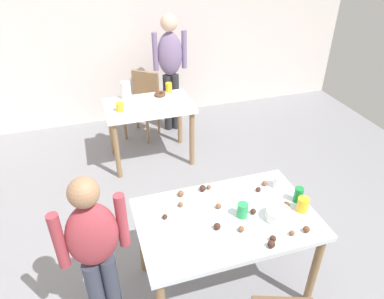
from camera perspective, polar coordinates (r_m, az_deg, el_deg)
The scene contains 35 objects.
ground_plane at distance 3.19m, azimuth 4.01°, elevation -19.68°, with size 6.40×6.40×0.00m, color gray.
wall_back at distance 5.20m, azimuth -8.77°, elevation 18.64°, with size 6.40×0.10×2.60m, color silver.
dining_table_near at distance 2.66m, azimuth 5.47°, elevation -12.18°, with size 1.27×0.81×0.75m.
dining_table_far at distance 4.23m, azimuth -6.87°, elevation 5.67°, with size 1.00×0.65×0.75m.
chair_far_table at distance 4.88m, azimuth -7.85°, elevation 7.75°, with size 0.56×0.56×0.87m.
person_girl_near at distance 2.39m, azimuth -15.21°, elevation -15.20°, with size 0.46×0.25×1.34m.
person_adult_far at distance 4.80m, azimuth -3.51°, elevation 13.57°, with size 0.45×0.22×1.59m.
mixing_bowl at distance 2.61m, azimuth 13.61°, elevation -10.06°, with size 0.17×0.17×0.08m, color white.
soda_can at distance 2.78m, azimuth 16.67°, elevation -6.98°, with size 0.07×0.07×0.12m, color #198438.
fork_near at distance 2.44m, azimuth -3.75°, elevation -13.89°, with size 0.17×0.02×0.01m, color silver.
cup_near_0 at distance 2.71m, azimuth 17.34°, elevation -8.44°, with size 0.08×0.08×0.11m, color yellow.
cup_near_1 at distance 2.89m, azimuth 13.62°, elevation -5.05°, with size 0.08×0.08×0.10m, color white.
cup_near_2 at distance 2.57m, azimuth 8.09°, elevation -9.60°, with size 0.08×0.08×0.11m, color green.
cake_ball_0 at distance 2.42m, azimuth 12.59°, elevation -14.60°, with size 0.05×0.05×0.05m, color #3D2319.
cake_ball_1 at distance 2.48m, azimuth 4.06°, elevation -12.17°, with size 0.05×0.05×0.05m, color #3D2319.
cake_ball_2 at distance 2.56m, azimuth -4.36°, elevation -10.68°, with size 0.04×0.04×0.04m, color #3D2319.
cake_ball_3 at distance 2.49m, azimuth 7.90°, elevation -12.50°, with size 0.04×0.04×0.04m, color brown.
cake_ball_4 at distance 2.81m, azimuth 2.68°, elevation -6.03°, with size 0.04×0.04×0.04m, color brown.
cake_ball_5 at distance 2.90m, azimuth 11.58°, elevation -5.32°, with size 0.04×0.04×0.04m, color brown.
cake_ball_6 at distance 2.46m, azimuth 12.84°, elevation -13.73°, with size 0.04×0.04×0.04m, color #3D2319.
cake_ball_7 at distance 2.64m, azimuth 4.27°, elevation -9.02°, with size 0.04×0.04×0.04m, color brown.
cake_ball_8 at distance 2.53m, azimuth 15.72°, elevation -12.75°, with size 0.04×0.04×0.04m, color brown.
cake_ball_9 at distance 2.58m, azimuth 17.86°, elevation -12.07°, with size 0.05×0.05×0.05m, color brown.
cake_ball_10 at distance 2.65m, azimuth -1.84°, elevation -8.79°, with size 0.04×0.04×0.04m, color brown.
cake_ball_11 at distance 2.74m, azimuth -1.80°, elevation -7.06°, with size 0.05×0.05×0.05m, color brown.
cake_ball_12 at distance 2.73m, azimuth 14.89°, elevation -8.53°, with size 0.05×0.05×0.05m, color brown.
cake_ball_13 at distance 2.83m, azimuth 10.59°, elevation -6.31°, with size 0.04×0.04×0.04m, color #3D2319.
cake_ball_14 at distance 2.63m, azimuth 9.78°, elevation -9.75°, with size 0.04×0.04×0.04m, color #3D2319.
cake_ball_15 at distance 2.79m, azimuth 1.71°, elevation -6.21°, with size 0.05×0.05×0.05m, color #3D2319.
pitcher_far at distance 4.33m, azimuth -10.54°, elevation 9.32°, with size 0.12×0.12×0.20m, color white.
cup_far_0 at distance 4.46m, azimuth -3.74°, elevation 9.91°, with size 0.08×0.08×0.12m, color yellow.
cup_far_1 at distance 4.04m, azimuth -11.49°, elevation 6.68°, with size 0.08×0.08×0.10m, color yellow.
donut_far_0 at distance 4.18m, azimuth -11.12°, elevation 7.08°, with size 0.10×0.10×0.03m, color white.
donut_far_1 at distance 4.19m, azimuth -8.62°, elevation 7.45°, with size 0.11×0.11×0.03m, color white.
donut_far_2 at distance 4.37m, azimuth -5.15°, elevation 8.83°, with size 0.14×0.14×0.04m, color brown.
Camera 1 is at (-0.79, -1.80, 2.52)m, focal length 33.29 mm.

